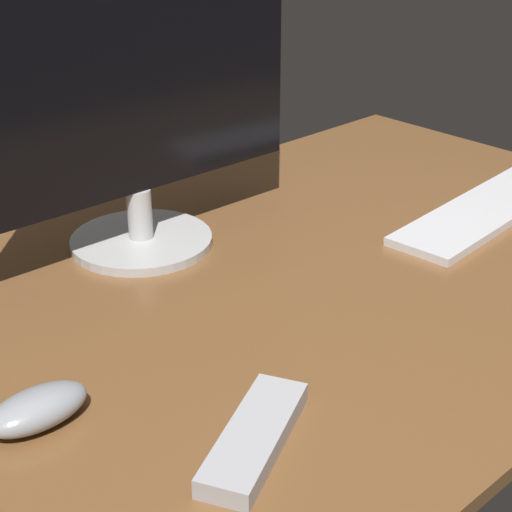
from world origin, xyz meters
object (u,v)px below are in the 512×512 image
object	(u,v)px
computer_mouse	(37,409)
monitor	(132,106)
keyboard	(485,211)
tv_remote	(255,437)

from	to	relation	value
computer_mouse	monitor	bearing A→B (deg)	41.56
monitor	keyboard	xyz separation A→B (cm)	(47.54, -29.02, -20.76)
monitor	keyboard	distance (cm)	59.44
computer_mouse	keyboard	bearing A→B (deg)	1.03
computer_mouse	tv_remote	size ratio (longest dim) A/B	0.61
computer_mouse	tv_remote	xyz separation A→B (cm)	(13.91, -18.00, -0.81)
keyboard	monitor	bearing A→B (deg)	144.24
monitor	computer_mouse	xyz separation A→B (cm)	(-33.48, -27.70, -19.51)
monitor	keyboard	size ratio (longest dim) A/B	1.31
keyboard	computer_mouse	world-z (taller)	computer_mouse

